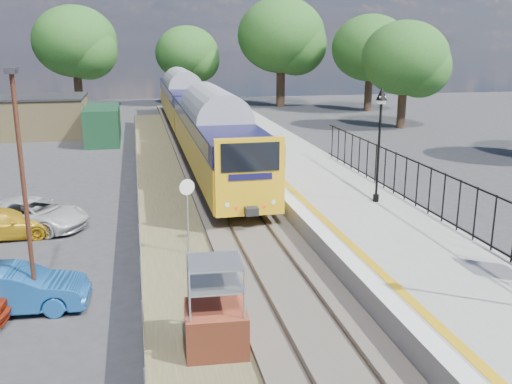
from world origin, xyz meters
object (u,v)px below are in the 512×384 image
object	(u,v)px
carpark_lamp	(23,180)
brick_plinth	(216,308)
car_blue	(15,289)
car_yellow	(4,224)
victorian_lamp_north	(380,118)
car_white	(33,214)
speed_sign	(187,204)
train	(194,111)

from	to	relation	value
carpark_lamp	brick_plinth	bearing A→B (deg)	-32.45
carpark_lamp	car_blue	size ratio (longest dim) A/B	1.70
carpark_lamp	car_yellow	size ratio (longest dim) A/B	1.71
victorian_lamp_north	car_white	xyz separation A→B (m)	(-13.58, 2.02, -3.69)
carpark_lamp	car_white	size ratio (longest dim) A/B	1.50
victorian_lamp_north	speed_sign	bearing A→B (deg)	-164.98
victorian_lamp_north	car_yellow	distance (m)	15.02
victorian_lamp_north	train	xyz separation A→B (m)	(-5.30, 20.10, -1.96)
train	carpark_lamp	size ratio (longest dim) A/B	6.17
speed_sign	car_blue	world-z (taller)	speed_sign
car_white	victorian_lamp_north	bearing A→B (deg)	-69.98
train	carpark_lamp	world-z (taller)	carpark_lamp
train	car_white	size ratio (longest dim) A/B	9.27
train	speed_sign	xyz separation A→B (m)	(-2.54, -22.20, -0.49)
carpark_lamp	car_yellow	bearing A→B (deg)	107.55
brick_plinth	car_white	size ratio (longest dim) A/B	0.53
car_white	car_blue	bearing A→B (deg)	-146.39
brick_plinth	speed_sign	bearing A→B (deg)	90.38
speed_sign	brick_plinth	bearing A→B (deg)	-107.82
train	car_white	xyz separation A→B (m)	(-8.28, -18.07, -1.73)
car_blue	car_yellow	distance (m)	6.71
brick_plinth	car_yellow	xyz separation A→B (m)	(-6.70, 9.74, -0.57)
victorian_lamp_north	car_yellow	world-z (taller)	victorian_lamp_north
train	car_yellow	bearing A→B (deg)	-115.88
victorian_lamp_north	brick_plinth	distance (m)	12.04
train	speed_sign	bearing A→B (deg)	-96.53
carpark_lamp	car_blue	bearing A→B (deg)	149.65
carpark_lamp	car_yellow	world-z (taller)	carpark_lamp
victorian_lamp_north	speed_sign	size ratio (longest dim) A/B	1.69
train	car_white	world-z (taller)	train
carpark_lamp	car_blue	world-z (taller)	carpark_lamp
car_yellow	train	bearing A→B (deg)	-29.19
car_blue	car_yellow	xyz separation A→B (m)	(-1.59, 6.52, -0.08)
train	car_white	distance (m)	19.96
brick_plinth	carpark_lamp	world-z (taller)	carpark_lamp
brick_plinth	car_white	xyz separation A→B (m)	(-5.78, 10.63, -0.51)
car_yellow	car_white	size ratio (longest dim) A/B	0.88
car_blue	car_white	bearing A→B (deg)	8.36
brick_plinth	speed_sign	world-z (taller)	speed_sign
car_blue	car_yellow	size ratio (longest dim) A/B	1.01
speed_sign	car_yellow	distance (m)	7.51
car_white	train	bearing A→B (deg)	3.88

